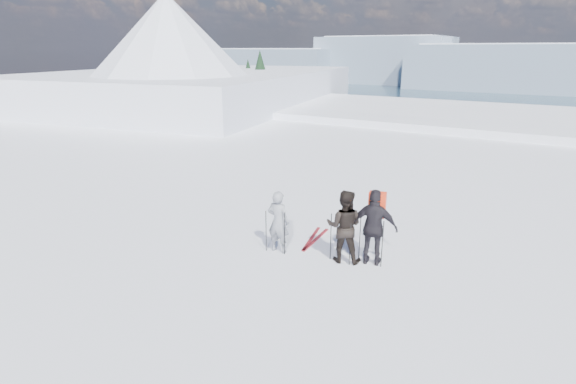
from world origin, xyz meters
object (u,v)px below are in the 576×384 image
object	(u,v)px
skier_grey	(278,222)
skier_dark	(344,226)
skier_pack	(374,228)
skis_loose	(313,239)

from	to	relation	value
skier_grey	skier_dark	size ratio (longest dim) A/B	0.89
skier_pack	skis_loose	bearing A→B (deg)	-26.97
skier_dark	skis_loose	bearing A→B (deg)	-47.77
skier_grey	skier_pack	bearing A→B (deg)	-168.09
skier_grey	skis_loose	bearing A→B (deg)	-113.23
skier_grey	skier_dark	distance (m)	1.75
skier_dark	skier_pack	distance (m)	0.74
skier_grey	skier_dark	bearing A→B (deg)	-169.70
skis_loose	skier_grey	bearing A→B (deg)	-111.14
skier_dark	skis_loose	world-z (taller)	skier_dark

